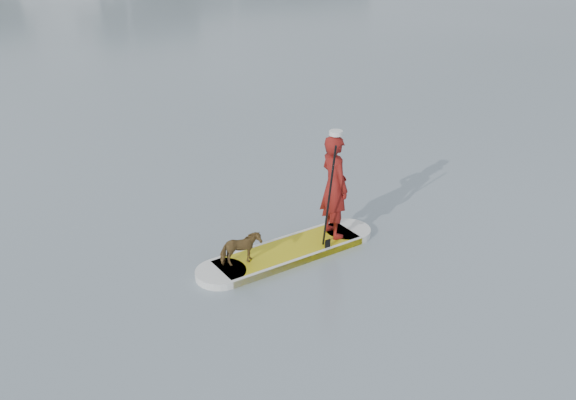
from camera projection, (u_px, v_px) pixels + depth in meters
ground at (347, 163)px, 14.22m from camera, size 140.00×140.00×0.00m
paddleboard at (288, 252)px, 10.55m from camera, size 3.30×0.85×0.12m
paddler at (334, 186)px, 10.60m from camera, size 0.51×0.70×1.79m
white_cap at (336, 133)px, 10.21m from camera, size 0.22×0.22×0.07m
dog at (241, 249)px, 9.96m from camera, size 0.68×0.40×0.54m
paddle at (329, 210)px, 10.27m from camera, size 0.10×0.30×2.00m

